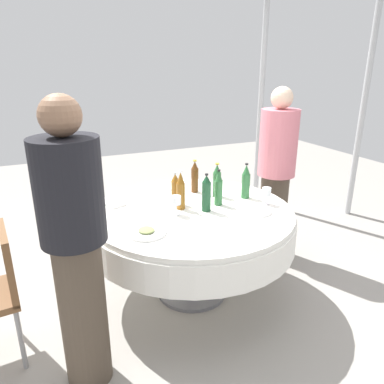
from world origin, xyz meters
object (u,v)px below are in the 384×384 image
Objects in this scene: bottle_green_east at (246,182)px; bottle_amber_west at (181,191)px; bottle_dark_green_right at (206,194)px; dining_table at (192,226)px; bottle_brown_near at (195,177)px; bottle_green_front at (219,189)px; bottle_amber_outer at (175,189)px; person_outer at (76,248)px; plate_rear at (257,211)px; plate_left at (146,232)px; wine_glass_west at (176,201)px; person_east at (276,172)px; wine_glass_right at (267,193)px; bottle_green_south at (217,181)px.

bottle_amber_west is (0.01, -0.58, 0.00)m from bottle_green_east.
dining_table is at bearing -131.48° from bottle_dark_green_right.
bottle_green_front reaches higher than bottle_brown_near.
person_outer is (0.70, -0.84, 0.01)m from bottle_amber_outer.
bottle_amber_west is at bearing -121.67° from plate_rear.
bottle_green_front is at bearing -79.36° from bottle_green_east.
plate_left is at bearing -90.52° from person_outer.
bottle_amber_outer reaches higher than dining_table.
wine_glass_west is at bearing -70.75° from dining_table.
person_outer is at bearing -82.65° from person_east.
plate_left is at bearing -45.43° from bottle_brown_near.
bottle_green_front is (0.17, 0.29, 0.01)m from bottle_amber_outer.
bottle_green_east reaches higher than wine_glass_right.
bottle_amber_outer is at bearing -101.34° from bottle_green_east.
bottle_amber_outer is 0.90× the size of bottle_brown_near.
bottle_green_east is at bearing 46.75° from bottle_brown_near.
bottle_amber_west reaches higher than wine_glass_west.
bottle_green_south is at bearing 138.79° from bottle_dark_green_right.
wine_glass_west is 0.38m from plate_left.
bottle_green_south is 1.96× the size of wine_glass_west.
wine_glass_right is at bearing 64.66° from bottle_amber_outer.
bottle_amber_west is at bearing -118.13° from dining_table.
wine_glass_right is at bearing -59.65° from person_east.
bottle_green_front is at bearing -85.27° from person_east.
bottle_dark_green_right is at bearing -73.76° from bottle_green_east.
person_outer reaches higher than bottle_brown_near.
person_outer is (0.72, -1.22, -0.00)m from bottle_green_south.
wine_glass_right is 0.73m from wine_glass_west.
wine_glass_right is at bearing 126.03° from plate_rear.
person_east is (-0.24, 1.05, -0.04)m from bottle_amber_west.
bottle_green_south is at bearing -97.37° from person_east.
person_outer reaches higher than bottle_amber_west.
person_east is (-0.34, 1.13, -0.01)m from wine_glass_west.
bottle_amber_west is at bearing -85.91° from person_outer.
person_east is at bearing 111.76° from bottle_dark_green_right.
bottle_green_front is at bearing 81.64° from bottle_amber_west.
bottle_green_east is 1.01× the size of bottle_dark_green_right.
bottle_amber_west is at bearing -125.71° from bottle_dark_green_right.
wine_glass_west is 0.56× the size of plate_left.
bottle_green_east is 0.66m from wine_glass_west.
wine_glass_west is at bearing -82.61° from bottle_green_front.
bottle_green_front is 1.26m from person_outer.
bottle_amber_outer is at bearing -156.82° from dining_table.
bottle_dark_green_right reaches higher than plate_rear.
bottle_green_east reaches higher than bottle_dark_green_right.
bottle_amber_west is 0.59m from plate_rear.
dining_table is 5.48× the size of bottle_green_front.
person_outer is at bearing -59.48° from bottle_green_south.
plate_left is at bearing -50.18° from bottle_amber_west.
bottle_green_east is 0.58m from bottle_amber_west.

